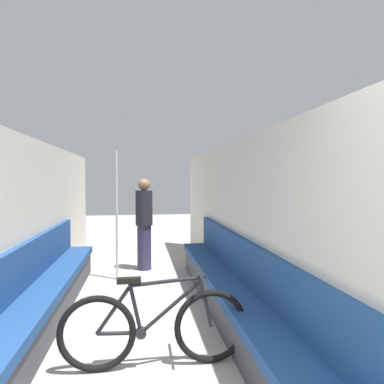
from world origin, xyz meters
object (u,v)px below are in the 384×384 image
object	(u,v)px
bench_seat_row_right	(234,297)
bicycle	(155,328)
passenger_standing	(144,223)
bench_seat_row_left	(34,308)
grab_pole_near	(117,216)

from	to	relation	value
bench_seat_row_right	bicycle	xyz separation A→B (m)	(-0.91, -0.75, 0.04)
bicycle	passenger_standing	distance (m)	3.28
bench_seat_row_left	grab_pole_near	xyz separation A→B (m)	(0.70, 1.95, 0.71)
bicycle	passenger_standing	world-z (taller)	passenger_standing
grab_pole_near	bench_seat_row_left	bearing A→B (deg)	-109.73
bench_seat_row_left	grab_pole_near	world-z (taller)	grab_pole_near
bench_seat_row_left	bicycle	world-z (taller)	bench_seat_row_left
bench_seat_row_left	passenger_standing	world-z (taller)	passenger_standing
bicycle	grab_pole_near	size ratio (longest dim) A/B	0.77
bench_seat_row_right	grab_pole_near	xyz separation A→B (m)	(-1.40, 1.95, 0.71)
bench_seat_row_left	grab_pole_near	size ratio (longest dim) A/B	2.37
bench_seat_row_left	bench_seat_row_right	distance (m)	2.10
bicycle	bench_seat_row_left	bearing A→B (deg)	159.89
passenger_standing	bench_seat_row_right	bearing A→B (deg)	-21.42
grab_pole_near	passenger_standing	distance (m)	0.72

